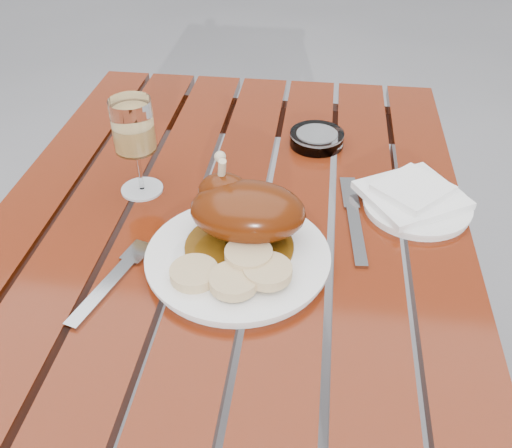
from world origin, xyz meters
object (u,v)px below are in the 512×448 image
at_px(table, 231,373).
at_px(wine_glass, 136,148).
at_px(dinner_plate, 238,258).
at_px(side_plate, 417,206).
at_px(ashtray, 317,139).

distance_m(table, wine_glass, 0.50).
bearing_deg(dinner_plate, wine_glass, 139.47).
distance_m(wine_glass, side_plate, 0.49).
relative_size(side_plate, ashtray, 1.69).
xyz_separation_m(table, side_plate, (0.32, 0.10, 0.38)).
distance_m(wine_glass, ashtray, 0.37).
bearing_deg(dinner_plate, table, 113.80).
relative_size(dinner_plate, wine_glass, 1.60).
height_order(wine_glass, side_plate, wine_glass).
xyz_separation_m(dinner_plate, wine_glass, (-0.20, 0.17, 0.08)).
distance_m(table, side_plate, 0.51).
bearing_deg(side_plate, dinner_plate, -148.33).
height_order(dinner_plate, side_plate, dinner_plate).
relative_size(table, side_plate, 6.53).
relative_size(wine_glass, ashtray, 1.62).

